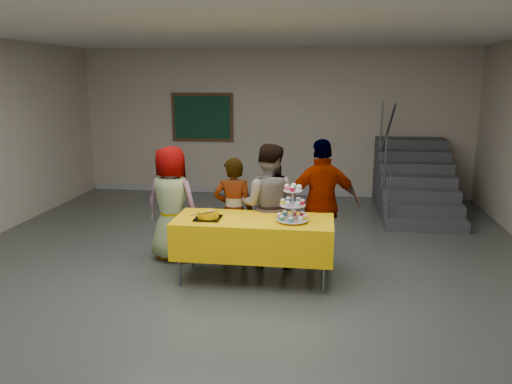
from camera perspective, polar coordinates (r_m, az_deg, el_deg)
room_shell at (r=5.38m, az=-3.46°, el=10.06°), size 10.00×10.04×3.02m
bake_table at (r=5.97m, az=-0.27°, el=-5.05°), size 1.88×0.78×0.77m
cupcake_stand at (r=5.76m, az=4.20°, el=-1.77°), size 0.38×0.38×0.44m
bear_cake at (r=5.92m, az=-5.49°, el=-2.52°), size 0.32×0.36×0.12m
schoolchild_a at (r=6.71m, az=-9.62°, el=-1.33°), size 0.84×0.64×1.54m
schoolchild_b at (r=6.46m, az=-2.57°, el=-2.24°), size 0.54×0.37×1.42m
schoolchild_c at (r=6.41m, az=1.36°, el=-1.53°), size 0.82×0.66×1.60m
schoolchild_d at (r=6.39m, az=7.59°, el=-1.39°), size 1.04×0.61×1.66m
staircase at (r=9.71m, az=17.50°, el=0.95°), size 1.30×2.40×2.04m
noticeboard at (r=10.56m, az=-6.16°, el=8.49°), size 1.30×0.05×1.00m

